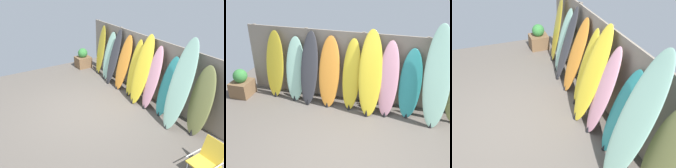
# 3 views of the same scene
# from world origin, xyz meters

# --- Properties ---
(ground) EXTENTS (7.68, 7.68, 0.00)m
(ground) POSITION_xyz_m (0.00, 0.00, 0.00)
(ground) COLOR #5B544C
(fence_back) EXTENTS (6.08, 0.11, 1.80)m
(fence_back) POSITION_xyz_m (-0.00, 2.01, 0.90)
(fence_back) COLOR gray
(fence_back) RESTS_ON ground
(surfboard_yellow_0) EXTENTS (0.54, 0.40, 1.74)m
(surfboard_yellow_0) POSITION_xyz_m (-2.23, 1.71, 0.85)
(surfboard_yellow_0) COLOR yellow
(surfboard_yellow_0) RESTS_ON ground
(surfboard_seafoam_1) EXTENTS (0.53, 0.53, 1.61)m
(surfboard_seafoam_1) POSITION_xyz_m (-1.66, 1.70, 0.79)
(surfboard_seafoam_1) COLOR #9ED6BC
(surfboard_seafoam_1) RESTS_ON ground
(surfboard_charcoal_2) EXTENTS (0.45, 0.58, 1.79)m
(surfboard_charcoal_2) POSITION_xyz_m (-1.26, 1.63, 0.88)
(surfboard_charcoal_2) COLOR #38383D
(surfboard_charcoal_2) RESTS_ON ground
(surfboard_orange_3) EXTENTS (0.55, 0.61, 1.70)m
(surfboard_orange_3) POSITION_xyz_m (-0.75, 1.66, 0.84)
(surfboard_orange_3) COLOR orange
(surfboard_orange_3) RESTS_ON ground
(surfboard_yellow_4) EXTENTS (0.43, 0.52, 1.70)m
(surfboard_yellow_4) POSITION_xyz_m (-0.19, 1.66, 0.84)
(surfboard_yellow_4) COLOR yellow
(surfboard_yellow_4) RESTS_ON ground
(surfboard_yellow_5) EXTENTS (0.61, 0.78, 1.94)m
(surfboard_yellow_5) POSITION_xyz_m (0.26, 1.58, 0.96)
(surfboard_yellow_5) COLOR yellow
(surfboard_yellow_5) RESTS_ON ground
(surfboard_pink_6) EXTENTS (0.45, 0.56, 1.73)m
(surfboard_pink_6) POSITION_xyz_m (0.68, 1.61, 0.86)
(surfboard_pink_6) COLOR pink
(surfboard_pink_6) RESTS_ON ground
(surfboard_teal_7) EXTENTS (0.50, 0.54, 1.57)m
(surfboard_teal_7) POSITION_xyz_m (1.18, 1.68, 0.77)
(surfboard_teal_7) COLOR teal
(surfboard_teal_7) RESTS_ON ground
(surfboard_seafoam_8) EXTENTS (0.62, 0.79, 2.17)m
(surfboard_seafoam_8) POSITION_xyz_m (1.70, 1.54, 1.08)
(surfboard_seafoam_8) COLOR #9ED6BC
(surfboard_seafoam_8) RESTS_ON ground
(planter_box) EXTENTS (0.50, 0.54, 0.75)m
(planter_box) POSITION_xyz_m (-3.12, 1.42, 0.32)
(planter_box) COLOR brown
(planter_box) RESTS_ON ground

